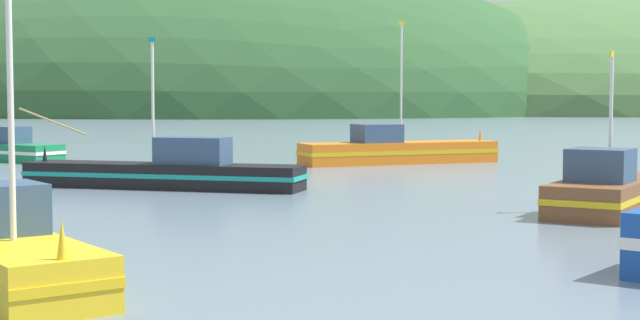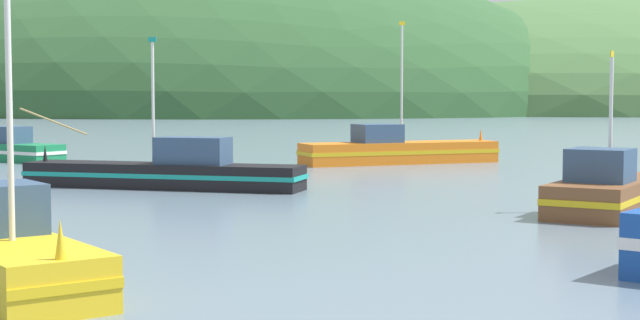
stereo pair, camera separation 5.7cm
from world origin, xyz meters
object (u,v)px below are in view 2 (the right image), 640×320
Objects in this scene: fishing_boat_brown at (607,191)px; channel_buoy at (14,210)px; fishing_boat_orange at (397,150)px; fishing_boat_black at (167,172)px; fishing_boat_yellow at (5,254)px; fishing_boat_green at (6,149)px.

channel_buoy is at bearing 132.53° from fishing_boat_brown.
fishing_boat_orange is at bearing 63.03° from channel_buoy.
channel_buoy is (-2.59, -11.94, -0.13)m from fishing_boat_black.
fishing_boat_yellow is (-0.08, -20.56, 0.01)m from fishing_boat_black.
fishing_boat_orange is (10.81, 34.81, 0.05)m from fishing_boat_yellow.
fishing_boat_yellow is 39.17m from fishing_boat_green.
fishing_boat_brown reaches higher than channel_buoy.
fishing_boat_green is (-27.58, 25.07, -0.05)m from fishing_boat_brown.
fishing_boat_yellow is at bearing -128.24° from fishing_boat_orange.
fishing_boat_black is 1.82× the size of fishing_boat_yellow.
fishing_boat_green is 7.60× the size of channel_buoy.
channel_buoy is at bearing 93.66° from fishing_boat_black.
fishing_boat_orange is 1.12× the size of fishing_boat_green.
fishing_boat_black is 8.86× the size of channel_buoy.
fishing_boat_brown is at bearing 11.28° from channel_buoy.
fishing_boat_orange is at bearing -111.11° from fishing_boat_black.
fishing_boat_orange is 29.38m from channel_buoy.
fishing_boat_green reaches higher than channel_buoy.
fishing_boat_brown is 0.63× the size of fishing_boat_orange.
fishing_boat_yellow reaches higher than fishing_boat_brown.
fishing_boat_yellow is 0.91× the size of fishing_boat_brown.
fishing_boat_brown is 18.59m from channel_buoy.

